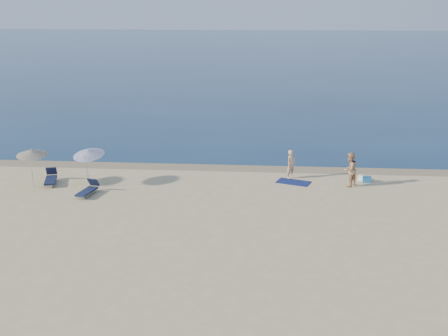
% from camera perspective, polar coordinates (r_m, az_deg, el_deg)
% --- Properties ---
extents(sea, '(240.00, 160.00, 0.01)m').
position_cam_1_polar(sea, '(113.50, 3.65, 11.78)').
color(sea, '#0C2648').
rests_on(sea, ground).
extents(wet_sand_strip, '(240.00, 1.60, 0.00)m').
position_cam_1_polar(wet_sand_strip, '(33.95, 1.29, 0.02)').
color(wet_sand_strip, '#847254').
rests_on(wet_sand_strip, ground).
extents(person_left, '(0.70, 0.71, 1.65)m').
position_cam_1_polar(person_left, '(31.96, 6.83, 0.37)').
color(person_left, tan).
rests_on(person_left, ground).
extents(person_right, '(1.14, 1.17, 1.89)m').
position_cam_1_polar(person_right, '(31.10, 12.64, -0.15)').
color(person_right, tan).
rests_on(person_right, ground).
extents(beach_towel, '(2.04, 1.56, 0.03)m').
position_cam_1_polar(beach_towel, '(31.49, 7.06, -1.43)').
color(beach_towel, '#0F174B').
rests_on(beach_towel, ground).
extents(white_bag, '(0.42, 0.39, 0.28)m').
position_cam_1_polar(white_bag, '(32.54, 13.78, -0.97)').
color(white_bag, white).
rests_on(white_bag, ground).
extents(blue_cooler, '(0.50, 0.38, 0.33)m').
position_cam_1_polar(blue_cooler, '(32.24, 14.30, -1.12)').
color(blue_cooler, '#1C5F99').
rests_on(blue_cooler, ground).
extents(umbrella_near, '(2.10, 2.12, 2.24)m').
position_cam_1_polar(umbrella_near, '(31.04, -13.60, 1.54)').
color(umbrella_near, silver).
rests_on(umbrella_near, ground).
extents(umbrella_far, '(1.92, 1.94, 2.22)m').
position_cam_1_polar(umbrella_far, '(31.74, -18.95, 1.51)').
color(umbrella_far, silver).
rests_on(umbrella_far, ground).
extents(lounger_left, '(1.05, 1.87, 0.78)m').
position_cam_1_polar(lounger_left, '(32.45, -17.19, -1.02)').
color(lounger_left, '#151C3B').
rests_on(lounger_left, ground).
extents(lounger_right, '(0.87, 1.76, 0.74)m').
position_cam_1_polar(lounger_right, '(30.05, -13.67, -2.18)').
color(lounger_right, '#141D39').
rests_on(lounger_right, ground).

